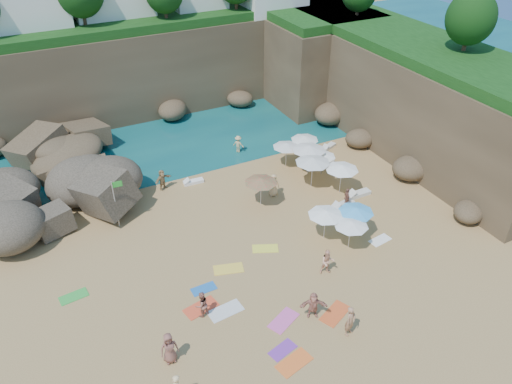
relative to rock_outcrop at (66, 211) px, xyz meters
name	(u,v)px	position (x,y,z in m)	size (l,w,h in m)	color
ground	(249,249)	(9.76, -9.59, 0.00)	(120.00, 120.00, 0.00)	tan
seawater	(128,89)	(9.76, 20.41, 0.00)	(120.00, 120.00, 0.00)	#0C4751
cliff_back	(155,64)	(11.76, 15.41, 4.00)	(44.00, 8.00, 8.00)	brown
cliff_right	(406,94)	(28.76, -1.59, 4.00)	(8.00, 30.00, 8.00)	brown
cliff_corner	(312,57)	(26.76, 10.41, 4.00)	(10.00, 12.00, 8.00)	brown
rock_promontory	(37,173)	(-1.24, 6.41, 0.00)	(12.00, 7.00, 2.00)	brown
rock_outcrop	(66,211)	(0.00, 0.00, 0.00)	(7.91, 5.93, 3.16)	brown
flag_pole	(116,198)	(3.06, -3.44, 2.28)	(0.70, 0.08, 3.57)	silver
parasol_0	(286,145)	(17.00, -1.59, 1.92)	(2.21, 2.21, 2.09)	silver
parasol_1	(323,155)	(18.86, -3.96, 1.77)	(2.04, 2.04, 1.93)	silver
parasol_2	(305,138)	(18.89, -1.25, 1.96)	(2.26, 2.26, 2.14)	silver
parasol_5	(309,148)	(17.99, -3.34, 2.28)	(2.63, 2.63, 2.48)	silver
parasol_6	(261,180)	(12.71, -5.47, 2.04)	(2.35, 2.35, 2.22)	silver
parasol_7	(342,167)	(18.71, -6.70, 2.14)	(2.46, 2.46, 2.33)	silver
parasol_8	(313,160)	(17.23, -5.09, 2.29)	(2.64, 2.64, 2.50)	silver
parasol_9	(326,213)	(14.65, -10.76, 2.02)	(2.33, 2.33, 2.20)	silver
parasol_10	(356,210)	(16.56, -11.37, 2.02)	(2.33, 2.33, 2.20)	silver
parasol_11	(351,223)	(15.52, -12.29, 1.91)	(2.20, 2.20, 2.08)	silver
lounger_0	(194,182)	(9.38, -0.64, 0.12)	(1.56, 0.52, 0.24)	white
lounger_1	(321,161)	(19.90, -2.40, 0.16)	(2.03, 0.68, 0.32)	silver
lounger_2	(329,147)	(21.82, -0.62, 0.12)	(1.54, 0.51, 0.24)	silver
lounger_3	(315,165)	(19.10, -2.66, 0.12)	(1.56, 0.52, 0.24)	white
lounger_4	(342,206)	(17.75, -8.47, 0.15)	(1.88, 0.63, 0.29)	silver
lounger_5	(359,194)	(19.67, -7.78, 0.15)	(1.87, 0.62, 0.29)	silver
towel_2	(294,362)	(7.92, -18.37, 0.02)	(1.85, 0.93, 0.03)	orange
towel_4	(228,269)	(7.80, -10.71, 0.02)	(1.81, 0.90, 0.03)	yellow
towel_5	(226,311)	(6.26, -13.73, 0.02)	(1.93, 0.97, 0.03)	silver
towel_6	(283,350)	(7.79, -17.45, 0.01)	(1.47, 0.74, 0.03)	purple
towel_7	(201,308)	(5.14, -12.90, 0.02)	(1.90, 0.95, 0.03)	#EB4C29
towel_8	(204,289)	(5.82, -11.61, 0.01)	(1.45, 0.72, 0.03)	#2267B6
towel_9	(284,320)	(8.78, -15.77, 0.02)	(1.82, 0.91, 0.03)	#E157A6
towel_10	(335,313)	(11.56, -16.62, 0.02)	(1.89, 0.95, 0.03)	#E65624
towel_11	(74,296)	(-1.03, -8.82, 0.01)	(1.58, 0.79, 0.03)	green
towel_12	(265,249)	(10.69, -10.03, 0.01)	(1.65, 0.82, 0.03)	yellow
towel_13	(380,240)	(17.80, -12.67, 0.01)	(1.49, 0.75, 0.03)	white
person_stand_1	(202,305)	(5.02, -13.42, 0.81)	(0.79, 0.61, 1.62)	#A36251
person_stand_2	(238,144)	(14.55, 2.24, 0.76)	(0.98, 0.40, 1.51)	#D5B679
person_stand_3	(347,198)	(18.02, -8.52, 0.76)	(0.89, 0.37, 1.51)	#8E5847
person_stand_4	(274,185)	(14.06, -4.89, 0.89)	(0.87, 0.47, 1.78)	tan
person_stand_5	(162,180)	(7.05, -0.36, 0.81)	(1.50, 0.43, 1.62)	#A98554
person_lie_2	(171,357)	(2.51, -15.50, 0.25)	(0.90, 1.84, 0.49)	brown
person_lie_3	(312,313)	(10.35, -16.19, 0.22)	(1.50, 1.62, 0.43)	tan
person_lie_4	(349,331)	(11.40, -18.08, 0.22)	(0.67, 1.85, 0.44)	#AD7A56
person_lie_5	(327,269)	(12.93, -13.67, 0.32)	(0.82, 1.68, 0.64)	#F5B08B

